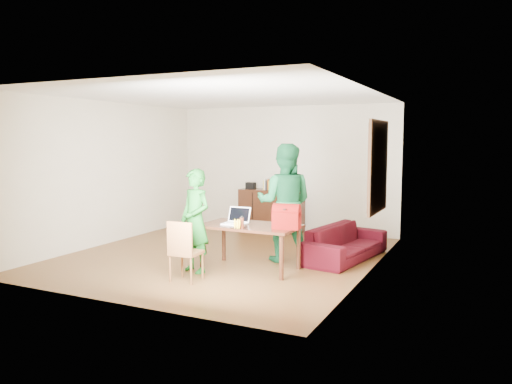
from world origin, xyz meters
The scene contains 10 objects.
room centered at (0.01, 0.13, 1.31)m, with size 5.20×5.70×2.90m.
table centered at (0.83, -0.62, 0.61)m, with size 1.48×0.84×0.69m.
chair centered at (0.28, -1.57, 0.25)m, with size 0.41×0.39×0.86m.
person_near centered at (0.14, -1.08, 0.78)m, with size 0.57×0.37×1.55m, color #15611B.
person_far centered at (1.08, 0.13, 0.96)m, with size 0.93×0.73×1.92m, color #156134.
laptop centered at (0.60, -0.70, 0.74)m, with size 0.37×0.26×0.26m.
bananas centered at (0.81, -1.01, 0.72)m, with size 0.15×0.09×0.06m, color gold, non-canonical shape.
bottle centered at (0.85, -0.95, 0.78)m, with size 0.06×0.06×0.18m, color #572313.
red_bag centered at (1.45, -0.69, 0.84)m, with size 0.39×0.23×0.29m, color #720709.
sofa centered at (1.95, 0.67, 0.28)m, with size 1.89×0.74×0.55m, color #400C08.
Camera 1 is at (4.12, -7.33, 1.98)m, focal length 35.00 mm.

